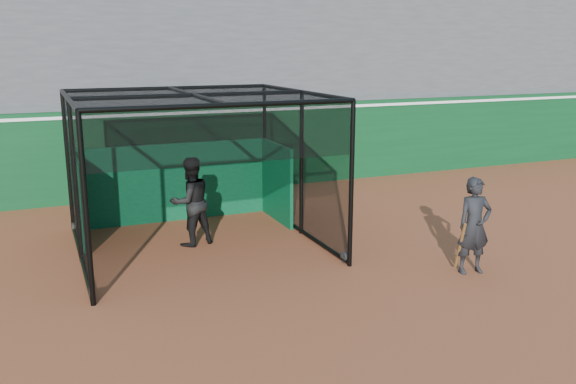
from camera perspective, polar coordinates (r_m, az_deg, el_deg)
name	(u,v)px	position (r m, az deg, el deg)	size (l,w,h in m)	color
ground	(288,304)	(10.26, 0.03, -10.47)	(120.00, 120.00, 0.00)	brown
outfield_wall	(173,150)	(17.76, -10.68, 3.90)	(50.00, 0.50, 2.50)	#0B3D1B
grandstand	(144,37)	(21.24, -13.31, 13.95)	(50.00, 7.85, 8.95)	#4C4C4F
batting_cage	(196,173)	(12.84, -8.58, 1.78)	(4.88, 4.73, 3.21)	black
batter	(191,202)	(13.10, -9.09, -0.90)	(0.93, 0.72, 1.91)	black
on_deck_player	(474,226)	(11.86, 17.02, -3.05)	(0.72, 0.53, 1.83)	black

